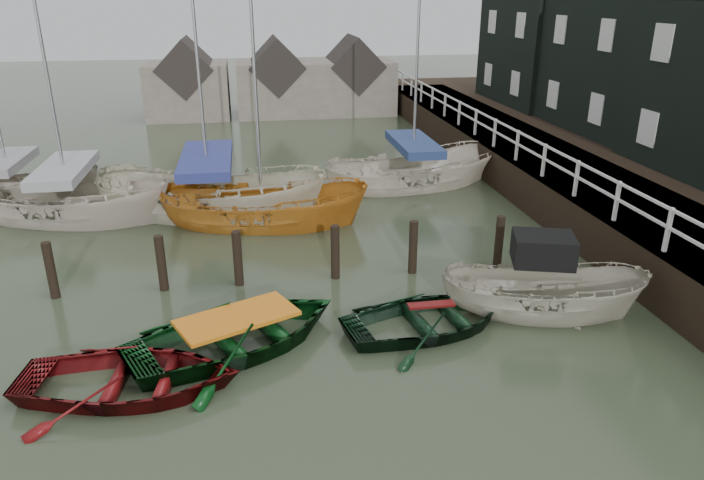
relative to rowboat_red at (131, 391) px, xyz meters
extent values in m
plane|color=#2C3320|center=(3.14, 1.19, 0.00)|extent=(120.00, 120.00, 0.00)
cube|color=black|center=(12.64, 11.19, 1.40)|extent=(3.00, 32.00, 0.20)
cube|color=silver|center=(11.14, 11.19, 2.45)|extent=(0.06, 32.00, 0.06)
cube|color=silver|center=(11.14, 11.19, 2.05)|extent=(0.06, 32.00, 0.06)
cube|color=black|center=(18.14, 11.19, 0.00)|extent=(14.00, 38.00, 1.50)
cube|color=black|center=(18.14, 13.19, 4.00)|extent=(6.00, 7.00, 5.00)
cube|color=black|center=(18.14, 20.19, 4.00)|extent=(6.40, 7.00, 5.00)
cylinder|color=black|center=(-2.36, 4.19, 0.50)|extent=(0.22, 0.22, 1.80)
cylinder|color=black|center=(0.14, 4.19, 0.50)|extent=(0.22, 0.22, 1.80)
cylinder|color=black|center=(1.94, 4.19, 0.50)|extent=(0.22, 0.22, 1.80)
cylinder|color=black|center=(4.34, 4.19, 0.50)|extent=(0.22, 0.22, 1.80)
cylinder|color=black|center=(6.34, 4.19, 0.50)|extent=(0.22, 0.22, 1.80)
cylinder|color=black|center=(8.64, 4.19, 0.50)|extent=(0.22, 0.22, 1.80)
cube|color=#665B51|center=(-0.86, 27.19, 1.50)|extent=(4.50, 4.00, 3.00)
cube|color=#282321|center=(-0.86, 27.19, 2.80)|extent=(3.18, 4.08, 3.18)
cube|color=#665B51|center=(4.14, 27.19, 1.50)|extent=(4.50, 4.00, 3.00)
cube|color=#282321|center=(4.14, 27.19, 2.80)|extent=(3.18, 4.08, 3.18)
cube|color=#665B51|center=(8.64, 27.19, 1.50)|extent=(4.50, 4.00, 3.00)
cube|color=#282321|center=(8.64, 27.19, 2.80)|extent=(3.18, 4.08, 3.18)
imported|color=#5C0D0E|center=(0.00, 0.00, 0.00)|extent=(4.28, 3.30, 0.82)
imported|color=black|center=(1.94, 1.21, 0.00)|extent=(5.44, 4.81, 0.93)
imported|color=black|center=(5.98, 1.29, 0.00)|extent=(4.24, 3.37, 0.79)
imported|color=#BAB39E|center=(8.63, 1.58, 0.00)|extent=(4.77, 2.89, 1.73)
cube|color=black|center=(8.63, 1.78, 1.48)|extent=(1.53, 1.33, 0.65)
imported|color=beige|center=(-3.37, 10.05, 0.00)|extent=(7.37, 4.69, 2.66)
cylinder|color=#B2B2B7|center=(-3.37, 10.05, 5.91)|extent=(0.10, 0.10, 8.89)
cube|color=#949398|center=(-3.37, 10.05, 1.59)|extent=(4.04, 2.53, 0.30)
imported|color=beige|center=(1.01, 9.78, 0.00)|extent=(8.36, 5.52, 3.02)
cylinder|color=#B2B2B7|center=(1.01, 9.78, 6.23)|extent=(0.10, 0.10, 9.14)
cube|color=navy|center=(1.01, 9.78, 1.78)|extent=(4.58, 2.98, 0.30)
imported|color=#BE7523|center=(2.65, 8.61, 0.00)|extent=(6.97, 3.91, 2.54)
cylinder|color=#B2B2B7|center=(2.65, 8.61, 5.31)|extent=(0.10, 0.10, 7.83)
imported|color=beige|center=(8.31, 11.79, 0.00)|extent=(7.07, 3.51, 2.61)
cylinder|color=#B2B2B7|center=(8.31, 11.79, 6.40)|extent=(0.10, 0.10, 9.93)
cube|color=navy|center=(8.31, 11.79, 1.56)|extent=(3.88, 1.88, 0.30)
imported|color=#B8AE9D|center=(-5.76, 12.13, 0.00)|extent=(6.18, 2.74, 2.32)
cube|color=gray|center=(-5.76, 12.13, 1.40)|extent=(3.39, 1.47, 0.30)
camera|label=1|loc=(2.40, -10.08, 6.76)|focal=32.00mm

